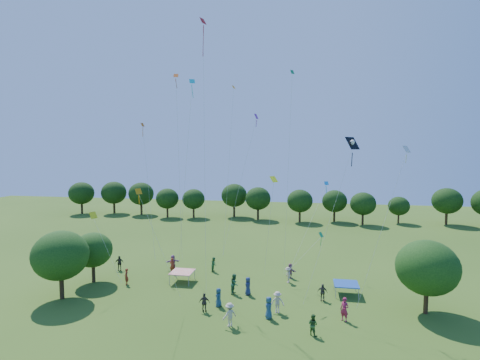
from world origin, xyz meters
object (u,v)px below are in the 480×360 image
tent_red_stripe (182,272)px  tent_blue (346,284)px  near_tree_north (93,250)px  near_tree_east (427,268)px  red_high_kite (204,68)px  near_tree_west (60,255)px  pirate_kite (352,146)px

tent_red_stripe → tent_blue: (16.08, -0.61, 0.00)m
near_tree_north → near_tree_east: near_tree_east is taller
red_high_kite → tent_red_stripe: bearing=-159.5°
near_tree_east → near_tree_west: bearing=-175.5°
tent_red_stripe → tent_blue: 16.09m
near_tree_east → pirate_kite: 11.68m
near_tree_east → tent_blue: bearing=154.2°
near_tree_north → tent_red_stripe: (8.89, 1.57, -2.29)m
tent_red_stripe → pirate_kite: pirate_kite is taller
near_tree_east → tent_red_stripe: near_tree_east is taller
near_tree_west → pirate_kite: size_ratio=0.47×
near_tree_east → red_high_kite: bearing=167.7°
near_tree_north → near_tree_east: 31.09m
near_tree_west → tent_red_stripe: bearing=32.7°
near_tree_west → tent_blue: size_ratio=2.82×
near_tree_north → red_high_kite: size_ratio=0.20×
tent_blue → red_high_kite: 24.72m
near_tree_west → red_high_kite: size_ratio=0.24×
near_tree_west → near_tree_east: size_ratio=1.02×
near_tree_west → tent_blue: bearing=12.0°
near_tree_north → near_tree_east: size_ratio=0.83×
pirate_kite → red_high_kite: size_ratio=0.52×
tent_red_stripe → pirate_kite: (15.98, -3.11, 12.74)m
near_tree_north → tent_blue: near_tree_north is taller
near_tree_east → red_high_kite: (-19.95, 4.36, 17.57)m
near_tree_north → pirate_kite: bearing=-3.5°
near_tree_west → near_tree_east: near_tree_west is taller
near_tree_west → tent_red_stripe: size_ratio=2.82×
near_tree_north → near_tree_west: bearing=-95.6°
red_high_kite → near_tree_east: bearing=-12.3°
near_tree_east → red_high_kite: red_high_kite is taller
near_tree_west → pirate_kite: pirate_kite is taller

